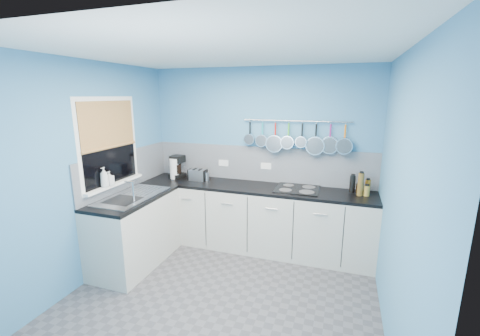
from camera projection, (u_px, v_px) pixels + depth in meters
The scene contains 41 objects.
floor at pixel (222, 296), 3.39m from camera, with size 3.20×3.00×0.02m, color #47474C.
ceiling at pixel (219, 50), 2.82m from camera, with size 3.20×3.00×0.02m, color white.
wall_back at pixel (260, 157), 4.51m from camera, with size 3.20×0.02×2.50m, color teal.
wall_front at pixel (118, 257), 1.71m from camera, with size 3.20×0.02×2.50m, color teal.
wall_left at pixel (91, 172), 3.61m from camera, with size 0.02×3.00×2.50m, color teal.
wall_right at pixel (400, 202), 2.61m from camera, with size 0.02×3.00×2.50m, color teal.
backsplash_back at pixel (260, 164), 4.51m from camera, with size 3.20×0.02×0.50m, color gray.
backsplash_left at pixel (127, 169), 4.18m from camera, with size 0.02×1.80×0.50m, color gray.
cabinet_run_back at pixel (253, 218), 4.40m from camera, with size 3.20×0.60×0.86m, color #B9B5AA.
worktop_back at pixel (254, 187), 4.30m from camera, with size 3.20×0.60×0.04m, color black.
cabinet_run_left at pixel (135, 232), 3.97m from camera, with size 0.60×1.20×0.86m, color #B9B5AA.
worktop_left at pixel (133, 198), 3.87m from camera, with size 0.60×1.20×0.04m, color black.
window_frame at pixel (109, 143), 3.80m from camera, with size 0.01×1.00×1.10m, color white.
window_glass at pixel (110, 143), 3.80m from camera, with size 0.01×0.90×1.00m, color black.
bamboo_blind at pixel (108, 124), 3.75m from camera, with size 0.01×0.90×0.55m, color #A78F50.
window_sill at pixel (115, 184), 3.91m from camera, with size 0.10×0.98×0.03m, color white.
sink_unit at pixel (132, 196), 3.87m from camera, with size 0.50×0.95×0.01m, color silver.
mixer_tap at pixel (133, 191), 3.62m from camera, with size 0.12×0.08×0.26m, color silver, non-canonical shape.
socket_left at pixel (224, 163), 4.67m from camera, with size 0.15×0.01×0.09m, color white.
socket_right at pixel (266, 166), 4.47m from camera, with size 0.15×0.01×0.09m, color white.
pot_rail at pixel (296, 121), 4.18m from camera, with size 0.02×0.02×1.45m, color silver.
soap_bottle_a at pixel (104, 177), 3.70m from camera, with size 0.09×0.09×0.24m, color white.
soap_bottle_b at pixel (109, 178), 3.79m from camera, with size 0.08×0.08×0.17m, color white.
paper_towel at pixel (174, 169), 4.66m from camera, with size 0.13×0.13×0.30m, color white.
coffee_maker at pixel (177, 167), 4.70m from camera, with size 0.19×0.21×0.34m, color black, non-canonical shape.
toaster at pixel (198, 175), 4.58m from camera, with size 0.25×0.14×0.16m, color silver.
canister at pixel (207, 176), 4.58m from camera, with size 0.08×0.08×0.12m, color silver.
hob at pixel (297, 189), 4.15m from camera, with size 0.57×0.50×0.01m, color black.
pan_0 at pixel (250, 132), 4.40m from camera, with size 0.15×0.07×0.34m, color silver, non-canonical shape.
pan_1 at pixel (262, 133), 4.35m from camera, with size 0.17×0.09×0.36m, color silver, non-canonical shape.
pan_2 at pixel (275, 136), 4.30m from camera, with size 0.24×0.09×0.43m, color silver, non-canonical shape.
pan_3 at pixel (288, 135), 4.24m from camera, with size 0.18×0.11×0.37m, color silver, non-canonical shape.
pan_4 at pixel (302, 134), 4.18m from camera, with size 0.15×0.12×0.34m, color silver, non-canonical shape.
pan_5 at pixel (316, 138), 4.13m from camera, with size 0.25×0.07×0.44m, color silver, non-canonical shape.
pan_6 at pixel (330, 138), 4.07m from camera, with size 0.23×0.05×0.42m, color silver, non-canonical shape.
pan_7 at pixel (345, 138), 4.02m from camera, with size 0.21×0.11×0.40m, color silver, non-canonical shape.
condiment_0 at pixel (368, 187), 3.96m from camera, with size 0.07×0.07×0.18m, color #8C5914.
condiment_1 at pixel (359, 189), 3.97m from camera, with size 0.07×0.07×0.12m, color black.
condiment_2 at pixel (352, 184), 4.00m from camera, with size 0.07×0.07×0.22m, color black.
condiment_3 at pixel (367, 191), 3.87m from camera, with size 0.07×0.07×0.13m, color olive.
condiment_4 at pixel (361, 184), 3.86m from camera, with size 0.07×0.07×0.29m, color brown.
Camera 1 is at (1.13, -2.78, 2.11)m, focal length 23.49 mm.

